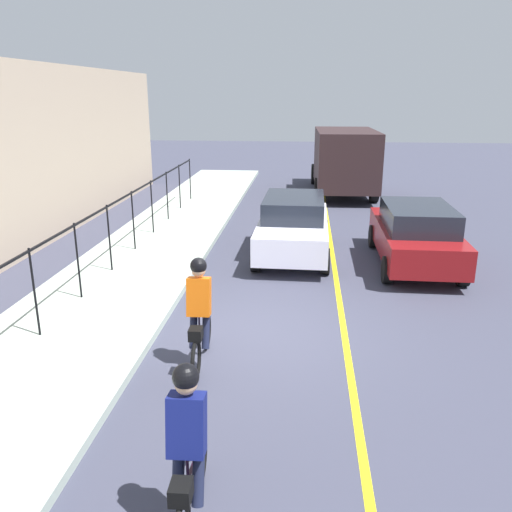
% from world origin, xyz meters
% --- Properties ---
extents(ground_plane, '(80.00, 80.00, 0.00)m').
position_xyz_m(ground_plane, '(0.00, 0.00, 0.00)').
color(ground_plane, '#3B3C4D').
extents(lane_line_centre, '(36.00, 0.12, 0.01)m').
position_xyz_m(lane_line_centre, '(0.00, -1.60, 0.00)').
color(lane_line_centre, yellow).
rests_on(lane_line_centre, ground).
extents(sidewalk, '(40.00, 3.20, 0.15)m').
position_xyz_m(sidewalk, '(0.00, 3.40, 0.07)').
color(sidewalk, '#A2B1A5').
rests_on(sidewalk, ground).
extents(iron_fence, '(21.54, 0.04, 1.60)m').
position_xyz_m(iron_fence, '(1.00, 3.80, 1.33)').
color(iron_fence, black).
rests_on(iron_fence, sidewalk).
extents(cyclist_lead, '(1.71, 0.37, 1.83)m').
position_xyz_m(cyclist_lead, '(-1.32, 0.80, 0.91)').
color(cyclist_lead, black).
rests_on(cyclist_lead, ground).
extents(cyclist_follow, '(1.71, 0.37, 1.83)m').
position_xyz_m(cyclist_follow, '(-4.59, 0.26, 0.91)').
color(cyclist_follow, black).
rests_on(cyclist_follow, ground).
extents(patrol_sedan, '(4.42, 1.95, 1.58)m').
position_xyz_m(patrol_sedan, '(4.34, -3.62, 0.82)').
color(patrol_sedan, maroon).
rests_on(patrol_sedan, ground).
extents(parked_sedan_rear, '(4.43, 1.98, 1.58)m').
position_xyz_m(parked_sedan_rear, '(4.99, -0.51, 0.82)').
color(parked_sedan_rear, white).
rests_on(parked_sedan_rear, ground).
extents(box_truck_background, '(6.76, 2.67, 2.78)m').
position_xyz_m(box_truck_background, '(14.32, -2.41, 1.55)').
color(box_truck_background, '#2F1F20').
rests_on(box_truck_background, ground).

